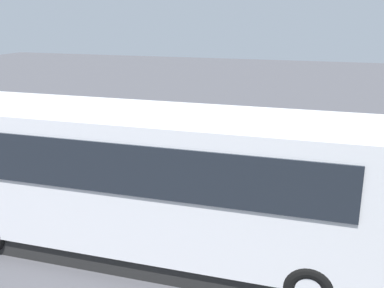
% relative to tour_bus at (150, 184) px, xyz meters
% --- Properties ---
extents(ground_plane, '(80.00, 80.00, 0.00)m').
position_rel_tour_bus_xyz_m(ground_plane, '(-1.52, -4.85, -1.64)').
color(ground_plane, '#424247').
extents(tour_bus, '(10.05, 2.63, 3.25)m').
position_rel_tour_bus_xyz_m(tour_bus, '(0.00, 0.00, 0.00)').
color(tour_bus, silver).
rests_on(tour_bus, ground_plane).
extents(spectator_far_left, '(0.57, 0.33, 1.65)m').
position_rel_tour_bus_xyz_m(spectator_far_left, '(-2.01, -2.83, -0.67)').
color(spectator_far_left, black).
rests_on(spectator_far_left, ground_plane).
extents(spectator_left, '(0.57, 0.32, 1.72)m').
position_rel_tour_bus_xyz_m(spectator_left, '(-1.00, -2.97, -0.62)').
color(spectator_left, '#473823').
rests_on(spectator_left, ground_plane).
extents(spectator_centre, '(0.57, 0.31, 1.73)m').
position_rel_tour_bus_xyz_m(spectator_centre, '(-0.01, -2.89, -0.62)').
color(spectator_centre, black).
rests_on(spectator_centre, ground_plane).
extents(spectator_right, '(0.58, 0.34, 1.76)m').
position_rel_tour_bus_xyz_m(spectator_right, '(0.80, -2.98, -0.60)').
color(spectator_right, '#473823').
rests_on(spectator_right, ground_plane).
extents(spectator_far_right, '(0.57, 0.31, 1.81)m').
position_rel_tour_bus_xyz_m(spectator_far_right, '(1.72, -3.00, -0.56)').
color(spectator_far_right, black).
rests_on(spectator_far_right, ground_plane).
extents(parked_motorcycle_silver, '(2.05, 0.58, 0.99)m').
position_rel_tour_bus_xyz_m(parked_motorcycle_silver, '(-0.75, -2.38, -1.16)').
color(parked_motorcycle_silver, black).
rests_on(parked_motorcycle_silver, ground_plane).
extents(stunt_motorcycle, '(1.84, 0.59, 1.93)m').
position_rel_tour_bus_xyz_m(stunt_motorcycle, '(2.13, -7.93, -0.58)').
color(stunt_motorcycle, black).
rests_on(stunt_motorcycle, ground_plane).
extents(traffic_cone, '(0.34, 0.34, 0.63)m').
position_rel_tour_bus_xyz_m(traffic_cone, '(-0.24, -6.71, -1.34)').
color(traffic_cone, orange).
rests_on(traffic_cone, ground_plane).
extents(bay_line_b, '(0.14, 3.76, 0.01)m').
position_rel_tour_bus_xyz_m(bay_line_b, '(-2.79, -5.43, -1.64)').
color(bay_line_b, white).
rests_on(bay_line_b, ground_plane).
extents(bay_line_c, '(0.15, 4.14, 0.01)m').
position_rel_tour_bus_xyz_m(bay_line_c, '(-0.02, -5.43, -1.64)').
color(bay_line_c, white).
rests_on(bay_line_c, ground_plane).
extents(bay_line_d, '(0.15, 4.00, 0.01)m').
position_rel_tour_bus_xyz_m(bay_line_d, '(2.76, -5.43, -1.64)').
color(bay_line_d, white).
rests_on(bay_line_d, ground_plane).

